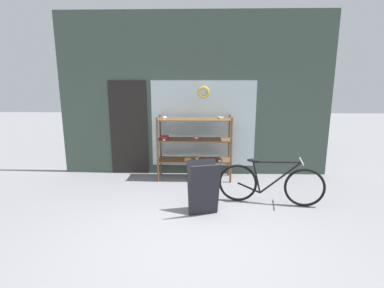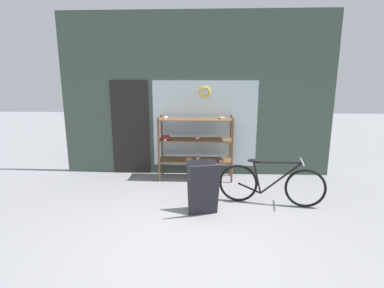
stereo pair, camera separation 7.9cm
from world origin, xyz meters
The scene contains 5 objects.
ground_plane centered at (0.00, 0.00, 0.00)m, with size 30.00×30.00×0.00m, color gray.
storefront_facade centered at (-0.03, 2.91, 1.72)m, with size 5.95×0.13×3.54m.
display_case centered at (-0.01, 2.52, 0.82)m, with size 1.57×0.50×1.38m.
bicycle centered at (1.35, 1.23, 0.36)m, with size 1.78×0.49×0.81m.
sandwich_board centered at (0.20, 0.77, 0.44)m, with size 0.55×0.48×0.87m.
Camera 1 is at (0.15, -3.71, 2.16)m, focal length 28.00 mm.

